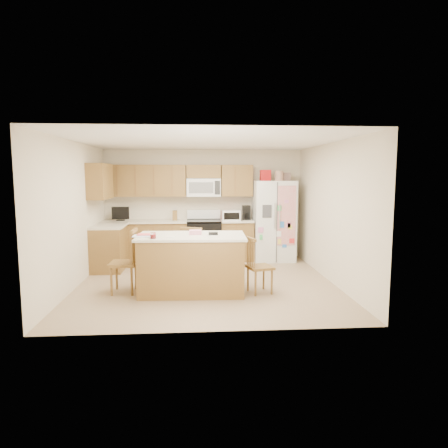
{
  "coord_description": "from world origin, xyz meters",
  "views": [
    {
      "loc": [
        -0.18,
        -6.98,
        1.92
      ],
      "look_at": [
        0.34,
        0.35,
        1.02
      ],
      "focal_mm": 32.0,
      "sensor_mm": 36.0,
      "label": 1
    }
  ],
  "objects": [
    {
      "name": "windsor_chair_right",
      "position": [
        0.83,
        -0.65,
        0.44
      ],
      "size": [
        0.47,
        0.48,
        0.92
      ],
      "color": "brown",
      "rests_on": "ground"
    },
    {
      "name": "room_shell",
      "position": [
        0.0,
        0.0,
        1.44
      ],
      "size": [
        4.6,
        4.6,
        2.52
      ],
      "color": "beige",
      "rests_on": "ground"
    },
    {
      "name": "refrigerator",
      "position": [
        1.57,
        1.87,
        0.92
      ],
      "size": [
        0.9,
        0.79,
        2.04
      ],
      "color": "white",
      "rests_on": "ground"
    },
    {
      "name": "ground",
      "position": [
        0.0,
        0.0,
        0.0
      ],
      "size": [
        4.5,
        4.5,
        0.0
      ],
      "primitive_type": "plane",
      "color": "#8F7D5B",
      "rests_on": "ground"
    },
    {
      "name": "island",
      "position": [
        -0.26,
        -0.53,
        0.48
      ],
      "size": [
        1.82,
        1.07,
        1.04
      ],
      "color": "brown",
      "rests_on": "ground"
    },
    {
      "name": "windsor_chair_back",
      "position": [
        -0.21,
        0.21,
        0.47
      ],
      "size": [
        0.55,
        0.54,
        1.0
      ],
      "color": "brown",
      "rests_on": "ground"
    },
    {
      "name": "windsor_chair_left",
      "position": [
        -1.34,
        -0.48,
        0.5
      ],
      "size": [
        0.45,
        0.47,
        1.05
      ],
      "color": "brown",
      "rests_on": "ground"
    },
    {
      "name": "stove",
      "position": [
        0.0,
        1.94,
        0.47
      ],
      "size": [
        0.76,
        0.65,
        1.13
      ],
      "color": "black",
      "rests_on": "ground"
    },
    {
      "name": "cabinetry",
      "position": [
        -0.98,
        1.79,
        0.91
      ],
      "size": [
        3.36,
        1.56,
        2.15
      ],
      "color": "brown",
      "rests_on": "ground"
    }
  ]
}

